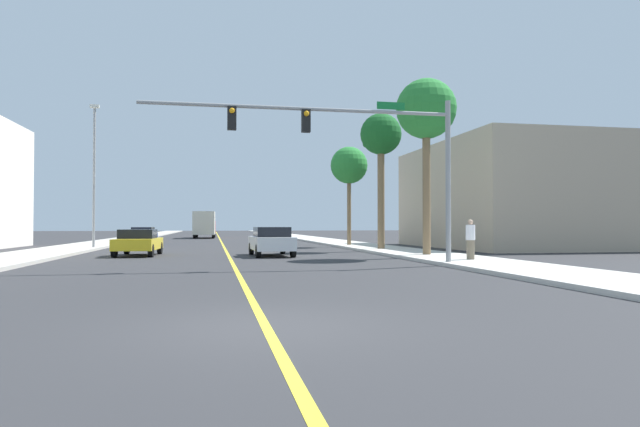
{
  "coord_description": "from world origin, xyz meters",
  "views": [
    {
      "loc": [
        -0.82,
        -8.59,
        1.58
      ],
      "look_at": [
        5.28,
        22.52,
        2.22
      ],
      "focal_mm": 30.92,
      "sensor_mm": 36.0,
      "label": 1
    }
  ],
  "objects_px": {
    "traffic_signal_mast": "(356,140)",
    "palm_far": "(349,166)",
    "street_lamp": "(94,169)",
    "car_blue": "(143,236)",
    "car_yellow": "(138,242)",
    "delivery_truck": "(205,224)",
    "pedestrian": "(470,240)",
    "car_white": "(271,241)",
    "palm_near": "(426,112)",
    "palm_mid": "(381,138)"
  },
  "relations": [
    {
      "from": "traffic_signal_mast",
      "to": "palm_far",
      "type": "bearing_deg",
      "value": 76.64
    },
    {
      "from": "street_lamp",
      "to": "car_blue",
      "type": "relative_size",
      "value": 2.18
    },
    {
      "from": "car_yellow",
      "to": "delivery_truck",
      "type": "distance_m",
      "value": 36.87
    },
    {
      "from": "palm_far",
      "to": "delivery_truck",
      "type": "xyz_separation_m",
      "value": [
        -10.49,
        27.83,
        -4.12
      ]
    },
    {
      "from": "pedestrian",
      "to": "car_white",
      "type": "bearing_deg",
      "value": 166.26
    },
    {
      "from": "car_white",
      "to": "delivery_truck",
      "type": "bearing_deg",
      "value": 93.7
    },
    {
      "from": "palm_far",
      "to": "car_yellow",
      "type": "xyz_separation_m",
      "value": [
        -13.29,
        -8.92,
        -5.07
      ]
    },
    {
      "from": "car_blue",
      "to": "car_white",
      "type": "height_order",
      "value": "car_white"
    },
    {
      "from": "palm_near",
      "to": "car_yellow",
      "type": "relative_size",
      "value": 2.04
    },
    {
      "from": "car_blue",
      "to": "car_white",
      "type": "bearing_deg",
      "value": 117.62
    },
    {
      "from": "palm_mid",
      "to": "car_yellow",
      "type": "bearing_deg",
      "value": -170.22
    },
    {
      "from": "traffic_signal_mast",
      "to": "street_lamp",
      "type": "bearing_deg",
      "value": 126.28
    },
    {
      "from": "street_lamp",
      "to": "palm_near",
      "type": "height_order",
      "value": "street_lamp"
    },
    {
      "from": "palm_far",
      "to": "car_blue",
      "type": "relative_size",
      "value": 1.68
    },
    {
      "from": "palm_far",
      "to": "car_yellow",
      "type": "relative_size",
      "value": 1.68
    },
    {
      "from": "palm_mid",
      "to": "car_blue",
      "type": "distance_m",
      "value": 20.84
    },
    {
      "from": "car_yellow",
      "to": "car_white",
      "type": "distance_m",
      "value": 6.79
    },
    {
      "from": "car_white",
      "to": "street_lamp",
      "type": "bearing_deg",
      "value": 135.61
    },
    {
      "from": "traffic_signal_mast",
      "to": "street_lamp",
      "type": "xyz_separation_m",
      "value": [
        -12.69,
        17.28,
        0.39
      ]
    },
    {
      "from": "car_blue",
      "to": "pedestrian",
      "type": "height_order",
      "value": "pedestrian"
    },
    {
      "from": "palm_far",
      "to": "traffic_signal_mast",
      "type": "bearing_deg",
      "value": -103.36
    },
    {
      "from": "palm_near",
      "to": "car_white",
      "type": "height_order",
      "value": "palm_near"
    },
    {
      "from": "palm_far",
      "to": "delivery_truck",
      "type": "height_order",
      "value": "palm_far"
    },
    {
      "from": "traffic_signal_mast",
      "to": "car_blue",
      "type": "height_order",
      "value": "traffic_signal_mast"
    },
    {
      "from": "street_lamp",
      "to": "pedestrian",
      "type": "xyz_separation_m",
      "value": [
        17.87,
        -16.15,
        -4.17
      ]
    },
    {
      "from": "palm_near",
      "to": "palm_mid",
      "type": "relative_size",
      "value": 1.05
    },
    {
      "from": "pedestrian",
      "to": "street_lamp",
      "type": "bearing_deg",
      "value": 165.88
    },
    {
      "from": "palm_near",
      "to": "palm_mid",
      "type": "xyz_separation_m",
      "value": [
        -0.22,
        6.57,
        -0.28
      ]
    },
    {
      "from": "palm_far",
      "to": "car_white",
      "type": "relative_size",
      "value": 1.64
    },
    {
      "from": "pedestrian",
      "to": "car_blue",
      "type": "bearing_deg",
      "value": 151.76
    },
    {
      "from": "car_yellow",
      "to": "car_blue",
      "type": "xyz_separation_m",
      "value": [
        -1.57,
        15.28,
        0.03
      ]
    },
    {
      "from": "palm_near",
      "to": "car_yellow",
      "type": "height_order",
      "value": "palm_near"
    },
    {
      "from": "traffic_signal_mast",
      "to": "delivery_truck",
      "type": "relative_size",
      "value": 1.46
    },
    {
      "from": "car_white",
      "to": "pedestrian",
      "type": "distance_m",
      "value": 10.07
    },
    {
      "from": "car_blue",
      "to": "pedestrian",
      "type": "bearing_deg",
      "value": 125.37
    },
    {
      "from": "car_yellow",
      "to": "car_white",
      "type": "xyz_separation_m",
      "value": [
        6.63,
        -1.5,
        0.06
      ]
    },
    {
      "from": "street_lamp",
      "to": "pedestrian",
      "type": "height_order",
      "value": "street_lamp"
    },
    {
      "from": "palm_near",
      "to": "car_yellow",
      "type": "bearing_deg",
      "value": 163.03
    },
    {
      "from": "car_white",
      "to": "car_blue",
      "type": "bearing_deg",
      "value": 114.02
    },
    {
      "from": "palm_mid",
      "to": "traffic_signal_mast",
      "type": "bearing_deg",
      "value": -111.74
    },
    {
      "from": "car_blue",
      "to": "car_yellow",
      "type": "bearing_deg",
      "value": 97.46
    },
    {
      "from": "palm_mid",
      "to": "street_lamp",
      "type": "bearing_deg",
      "value": 162.11
    },
    {
      "from": "traffic_signal_mast",
      "to": "delivery_truck",
      "type": "height_order",
      "value": "traffic_signal_mast"
    },
    {
      "from": "palm_near",
      "to": "palm_far",
      "type": "xyz_separation_m",
      "value": [
        -0.54,
        13.15,
        -1.29
      ]
    },
    {
      "from": "palm_near",
      "to": "car_blue",
      "type": "xyz_separation_m",
      "value": [
        -15.41,
        19.51,
        -6.32
      ]
    },
    {
      "from": "street_lamp",
      "to": "car_blue",
      "type": "height_order",
      "value": "street_lamp"
    },
    {
      "from": "car_yellow",
      "to": "pedestrian",
      "type": "distance_m",
      "value": 16.35
    },
    {
      "from": "car_yellow",
      "to": "palm_far",
      "type": "bearing_deg",
      "value": 36.65
    },
    {
      "from": "car_blue",
      "to": "delivery_truck",
      "type": "relative_size",
      "value": 0.52
    },
    {
      "from": "car_blue",
      "to": "palm_near",
      "type": "bearing_deg",
      "value": 129.9
    }
  ]
}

